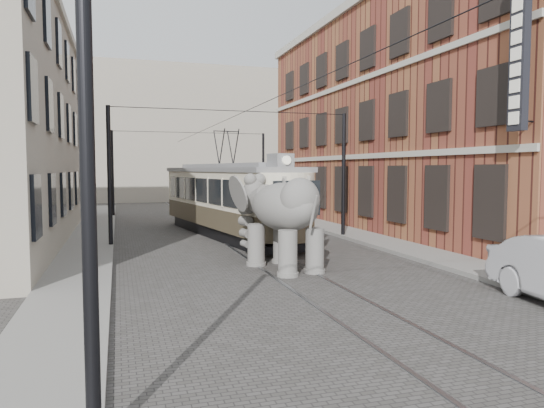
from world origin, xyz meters
name	(u,v)px	position (x,y,z in m)	size (l,w,h in m)	color
ground	(280,266)	(0.00, 0.00, 0.00)	(120.00, 120.00, 0.00)	#43403E
tram_rails	(280,266)	(0.00, 0.00, 0.01)	(1.54, 80.00, 0.02)	slate
sidewalk_right	(430,255)	(6.00, 0.00, 0.07)	(2.00, 60.00, 0.15)	slate
sidewalk_left	(78,276)	(-6.50, 0.00, 0.07)	(2.00, 60.00, 0.15)	slate
brick_building	(414,122)	(11.00, 9.00, 6.00)	(8.00, 26.00, 12.00)	brown
distant_block	(167,136)	(0.00, 40.00, 7.00)	(28.00, 10.00, 14.00)	#9F9584
catenary	(240,177)	(-0.20, 5.00, 3.00)	(11.00, 30.20, 6.00)	black
tram	(226,183)	(-0.09, 8.31, 2.63)	(2.73, 13.25, 5.26)	beige
elephant	(284,221)	(0.01, -0.48, 1.61)	(2.90, 5.26, 3.22)	slate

